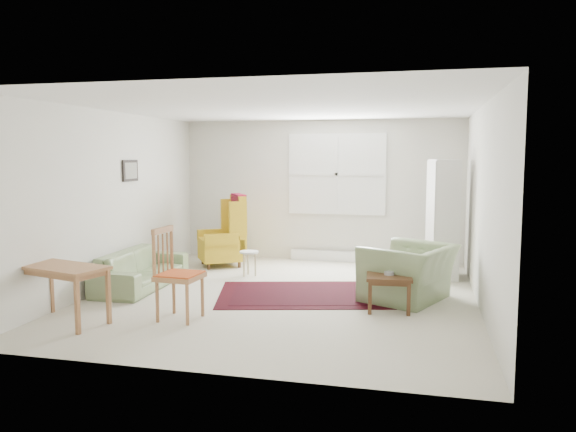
% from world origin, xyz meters
% --- Properties ---
extents(room, '(5.04, 5.54, 2.51)m').
position_xyz_m(room, '(0.02, 0.21, 1.26)').
color(room, beige).
rests_on(room, ground).
extents(rug, '(2.69, 2.07, 0.02)m').
position_xyz_m(rug, '(0.31, 0.17, 0.01)').
color(rug, black).
rests_on(rug, ground).
extents(sofa, '(0.75, 1.81, 0.72)m').
position_xyz_m(sofa, '(-2.10, 0.06, 0.36)').
color(sofa, '#738659').
rests_on(sofa, ground).
extents(armchair, '(1.35, 1.42, 0.87)m').
position_xyz_m(armchair, '(1.63, 0.20, 0.43)').
color(armchair, '#738659').
rests_on(armchair, ground).
extents(wingback_chair, '(1.01, 1.00, 1.23)m').
position_xyz_m(wingback_chair, '(-1.54, 1.79, 0.61)').
color(wingback_chair, gold).
rests_on(wingback_chair, ground).
extents(coffee_table, '(0.58, 0.58, 0.44)m').
position_xyz_m(coffee_table, '(1.42, -0.35, 0.22)').
color(coffee_table, '#492A16').
rests_on(coffee_table, ground).
extents(stool, '(0.31, 0.31, 0.40)m').
position_xyz_m(stool, '(-0.83, 1.13, 0.20)').
color(stool, white).
rests_on(stool, ground).
extents(cabinet, '(0.50, 0.78, 1.82)m').
position_xyz_m(cabinet, '(2.10, 1.76, 0.91)').
color(cabinet, beige).
rests_on(cabinet, ground).
extents(desk, '(1.13, 0.77, 0.65)m').
position_xyz_m(desk, '(-2.10, -1.73, 0.33)').
color(desk, '#A36C41').
rests_on(desk, ground).
extents(desk_chair, '(0.50, 0.50, 1.06)m').
position_xyz_m(desk_chair, '(-0.89, -1.30, 0.53)').
color(desk_chair, '#A36C41').
rests_on(desk_chair, ground).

